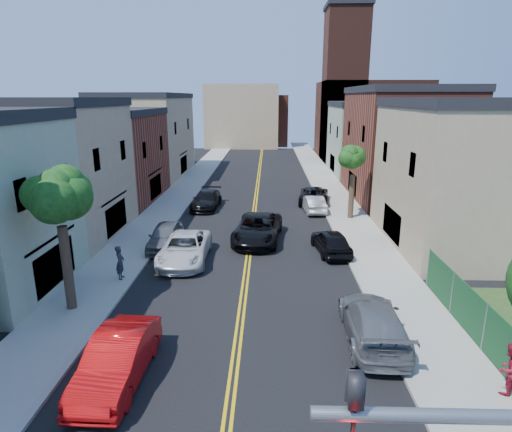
# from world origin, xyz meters

# --- Properties ---
(sidewalk_left) EXTENTS (3.20, 100.00, 0.15)m
(sidewalk_left) POSITION_xyz_m (-7.90, 40.00, 0.07)
(sidewalk_left) COLOR gray
(sidewalk_left) RESTS_ON ground
(sidewalk_right) EXTENTS (3.20, 100.00, 0.15)m
(sidewalk_right) POSITION_xyz_m (7.90, 40.00, 0.07)
(sidewalk_right) COLOR gray
(sidewalk_right) RESTS_ON ground
(curb_left) EXTENTS (0.30, 100.00, 0.15)m
(curb_left) POSITION_xyz_m (-6.15, 40.00, 0.07)
(curb_left) COLOR gray
(curb_left) RESTS_ON ground
(curb_right) EXTENTS (0.30, 100.00, 0.15)m
(curb_right) POSITION_xyz_m (6.15, 40.00, 0.07)
(curb_right) COLOR gray
(curb_right) RESTS_ON ground
(bldg_left_tan_near) EXTENTS (9.00, 10.00, 9.00)m
(bldg_left_tan_near) POSITION_xyz_m (-14.00, 25.00, 4.50)
(bldg_left_tan_near) COLOR #998466
(bldg_left_tan_near) RESTS_ON ground
(bldg_left_brick) EXTENTS (9.00, 12.00, 8.00)m
(bldg_left_brick) POSITION_xyz_m (-14.00, 36.00, 4.00)
(bldg_left_brick) COLOR brown
(bldg_left_brick) RESTS_ON ground
(bldg_left_tan_far) EXTENTS (9.00, 16.00, 9.50)m
(bldg_left_tan_far) POSITION_xyz_m (-14.00, 50.00, 4.75)
(bldg_left_tan_far) COLOR #998466
(bldg_left_tan_far) RESTS_ON ground
(bldg_right_tan) EXTENTS (9.00, 12.00, 9.00)m
(bldg_right_tan) POSITION_xyz_m (14.00, 24.00, 4.50)
(bldg_right_tan) COLOR #998466
(bldg_right_tan) RESTS_ON ground
(bldg_right_brick) EXTENTS (9.00, 14.00, 10.00)m
(bldg_right_brick) POSITION_xyz_m (14.00, 38.00, 5.00)
(bldg_right_brick) COLOR brown
(bldg_right_brick) RESTS_ON ground
(bldg_right_palegrn) EXTENTS (9.00, 12.00, 8.50)m
(bldg_right_palegrn) POSITION_xyz_m (14.00, 52.00, 4.25)
(bldg_right_palegrn) COLOR gray
(bldg_right_palegrn) RESTS_ON ground
(church) EXTENTS (16.20, 14.20, 22.60)m
(church) POSITION_xyz_m (16.33, 67.07, 7.24)
(church) COLOR #4C2319
(church) RESTS_ON ground
(backdrop_left) EXTENTS (14.00, 8.00, 12.00)m
(backdrop_left) POSITION_xyz_m (-4.00, 82.00, 6.00)
(backdrop_left) COLOR #998466
(backdrop_left) RESTS_ON ground
(backdrop_center) EXTENTS (10.00, 8.00, 10.00)m
(backdrop_center) POSITION_xyz_m (0.00, 86.00, 5.00)
(backdrop_center) COLOR brown
(backdrop_center) RESTS_ON ground
(fence_right) EXTENTS (0.04, 15.00, 1.90)m
(fence_right) POSITION_xyz_m (9.50, 9.50, 1.10)
(fence_right) COLOR #143F1E
(fence_right) RESTS_ON sidewalk_right
(tree_left_mid) EXTENTS (5.20, 5.20, 9.29)m
(tree_left_mid) POSITION_xyz_m (-7.88, 14.01, 6.58)
(tree_left_mid) COLOR #37291B
(tree_left_mid) RESTS_ON sidewalk_left
(tree_right_far) EXTENTS (4.40, 4.40, 8.03)m
(tree_right_far) POSITION_xyz_m (7.92, 30.01, 5.76)
(tree_right_far) COLOR #37291B
(tree_right_far) RESTS_ON sidewalk_right
(red_sedan) EXTENTS (1.90, 5.14, 1.68)m
(red_sedan) POSITION_xyz_m (-3.99, 8.96, 0.84)
(red_sedan) COLOR red
(red_sedan) RESTS_ON ground
(white_pickup) EXTENTS (2.83, 5.96, 1.64)m
(white_pickup) POSITION_xyz_m (-3.80, 20.37, 0.82)
(white_pickup) COLOR silver
(white_pickup) RESTS_ON ground
(grey_car_left) EXTENTS (2.10, 4.89, 1.64)m
(grey_car_left) POSITION_xyz_m (-5.50, 22.67, 0.82)
(grey_car_left) COLOR #56595D
(grey_car_left) RESTS_ON ground
(black_car_left) EXTENTS (2.46, 5.42, 1.54)m
(black_car_left) POSITION_xyz_m (-4.30, 33.23, 0.77)
(black_car_left) COLOR black
(black_car_left) RESTS_ON ground
(grey_car_right) EXTENTS (2.50, 5.73, 1.64)m
(grey_car_right) POSITION_xyz_m (5.50, 11.89, 0.82)
(grey_car_right) COLOR slate
(grey_car_right) RESTS_ON ground
(black_car_right) EXTENTS (2.42, 4.75, 1.55)m
(black_car_right) POSITION_xyz_m (5.21, 22.05, 0.77)
(black_car_right) COLOR black
(black_car_right) RESTS_ON ground
(silver_car_right) EXTENTS (1.97, 4.55, 1.46)m
(silver_car_right) POSITION_xyz_m (5.10, 32.28, 0.73)
(silver_car_right) COLOR #B8BBC0
(silver_car_right) RESTS_ON ground
(dark_car_right_far) EXTENTS (3.31, 5.91, 1.56)m
(dark_car_right_far) POSITION_xyz_m (5.50, 35.63, 0.78)
(dark_car_right_far) COLOR black
(dark_car_right_far) RESTS_ON ground
(black_suv_lane) EXTENTS (3.64, 6.70, 1.78)m
(black_suv_lane) POSITION_xyz_m (0.50, 24.32, 0.89)
(black_suv_lane) COLOR black
(black_suv_lane) RESTS_ON ground
(pedestrian_left) EXTENTS (0.51, 0.71, 1.85)m
(pedestrian_left) POSITION_xyz_m (-6.70, 17.36, 1.08)
(pedestrian_left) COLOR #27272F
(pedestrian_left) RESTS_ON sidewalk_left
(pedestrian_right) EXTENTS (1.08, 0.99, 1.81)m
(pedestrian_right) POSITION_xyz_m (9.10, 8.50, 1.05)
(pedestrian_right) COLOR maroon
(pedestrian_right) RESTS_ON sidewalk_right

